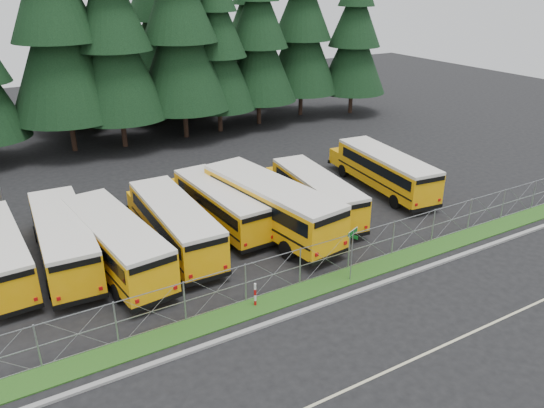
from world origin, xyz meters
The scene contains 25 objects.
ground centered at (0.00, 0.00, 0.00)m, with size 120.00×120.00×0.00m, color black.
curb centered at (0.00, -3.10, 0.06)m, with size 50.00×0.25×0.12m, color gray.
grass_verge centered at (0.00, -1.70, 0.03)m, with size 50.00×1.40×0.06m, color #194714.
road_lane_line centered at (0.00, -8.00, 0.01)m, with size 50.00×0.12×0.01m, color beige.
chainlink_fence centered at (0.00, -1.00, 1.00)m, with size 44.00×0.10×2.00m, color #97999F, non-canonical shape.
brick_building centered at (6.00, 40.00, 3.00)m, with size 22.00×10.00×6.00m, color brown.
bus_1 centered at (-10.54, 6.90, 1.39)m, with size 2.50×10.59×2.78m, color #F4A307, non-canonical shape.
bus_2 centered at (-8.39, 5.15, 1.42)m, with size 2.55×10.81×2.83m, color #F4A307, non-canonical shape.
bus_3 centered at (-4.96, 5.74, 1.38)m, with size 2.49×10.55×2.77m, color #F4A307, non-canonical shape.
bus_4 centered at (-1.57, 7.10, 1.30)m, with size 2.35×9.94×2.61m, color #F4A307, non-canonical shape.
bus_5 centered at (0.55, 5.03, 1.57)m, with size 2.82×11.95×3.13m, color #F4A307, non-canonical shape.
bus_6 centered at (4.37, 5.60, 1.32)m, with size 2.37×10.04×2.63m, color #F4A307, non-canonical shape.
bus_east centered at (10.80, 6.47, 1.38)m, with size 2.49×10.55×2.76m, color #F4A307, non-canonical shape.
street_sign centered at (1.38, -1.97, 2.03)m, with size 0.78×0.52×2.81m.
striped_bollard centered at (-3.81, -1.56, 0.60)m, with size 0.11×0.11×1.20m, color #B20C0C.
conifer_3 centered at (-6.07, 26.90, 10.11)m, with size 9.14×9.14×20.22m, color black, non-canonical shape.
conifer_4 centered at (-1.95, 25.90, 9.18)m, with size 8.30×8.30×18.35m, color black, non-canonical shape.
conifer_5 centered at (3.86, 25.93, 9.55)m, with size 8.63×8.63×19.09m, color black, non-canonical shape.
conifer_6 centered at (7.50, 26.18, 7.81)m, with size 7.06×7.06×15.62m, color black, non-canonical shape.
conifer_7 centered at (12.12, 26.77, 8.34)m, with size 7.54×7.54×16.68m, color black, non-canonical shape.
conifer_8 centered at (17.77, 27.67, 8.69)m, with size 7.86×7.86×17.39m, color black, non-canonical shape.
conifer_9 centered at (23.00, 25.68, 7.85)m, with size 7.10×7.10×15.69m, color black, non-canonical shape.
conifer_11 centered at (-4.82, 33.70, 7.86)m, with size 7.11×7.11×15.73m, color black, non-canonical shape.
conifer_12 centered at (5.21, 32.97, 11.00)m, with size 9.95×9.95×21.99m, color black, non-canonical shape.
conifer_13 centered at (15.49, 34.85, 7.83)m, with size 7.08×7.08×15.66m, color black, non-canonical shape.
Camera 1 is at (-13.53, -19.70, 14.12)m, focal length 35.00 mm.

